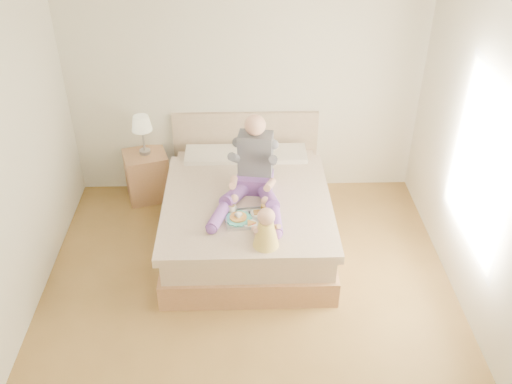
{
  "coord_description": "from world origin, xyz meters",
  "views": [
    {
      "loc": [
        -0.04,
        -3.87,
        3.89
      ],
      "look_at": [
        0.09,
        0.71,
        0.82
      ],
      "focal_mm": 40.0,
      "sensor_mm": 36.0,
      "label": 1
    }
  ],
  "objects_px": {
    "tray": "(247,217)",
    "baby": "(266,230)",
    "bed": "(247,211)",
    "adult": "(253,175)",
    "nightstand": "(147,175)"
  },
  "relations": [
    {
      "from": "nightstand",
      "to": "adult",
      "type": "relative_size",
      "value": 0.54
    },
    {
      "from": "bed",
      "to": "baby",
      "type": "relative_size",
      "value": 5.47
    },
    {
      "from": "nightstand",
      "to": "baby",
      "type": "height_order",
      "value": "baby"
    },
    {
      "from": "tray",
      "to": "bed",
      "type": "bearing_deg",
      "value": 83.44
    },
    {
      "from": "bed",
      "to": "adult",
      "type": "xyz_separation_m",
      "value": [
        0.07,
        -0.13,
        0.54
      ]
    },
    {
      "from": "bed",
      "to": "tray",
      "type": "bearing_deg",
      "value": -90.43
    },
    {
      "from": "nightstand",
      "to": "tray",
      "type": "relative_size",
      "value": 1.29
    },
    {
      "from": "tray",
      "to": "baby",
      "type": "height_order",
      "value": "baby"
    },
    {
      "from": "nightstand",
      "to": "tray",
      "type": "height_order",
      "value": "tray"
    },
    {
      "from": "bed",
      "to": "nightstand",
      "type": "bearing_deg",
      "value": 145.82
    },
    {
      "from": "nightstand",
      "to": "adult",
      "type": "height_order",
      "value": "adult"
    },
    {
      "from": "tray",
      "to": "baby",
      "type": "xyz_separation_m",
      "value": [
        0.16,
        -0.39,
        0.13
      ]
    },
    {
      "from": "adult",
      "to": "tray",
      "type": "xyz_separation_m",
      "value": [
        -0.07,
        -0.41,
        -0.22
      ]
    },
    {
      "from": "bed",
      "to": "adult",
      "type": "distance_m",
      "value": 0.56
    },
    {
      "from": "adult",
      "to": "bed",
      "type": "bearing_deg",
      "value": 126.12
    }
  ]
}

